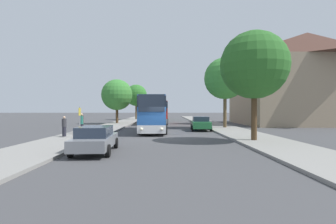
{
  "coord_description": "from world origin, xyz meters",
  "views": [
    {
      "loc": [
        0.04,
        -21.0,
        2.32
      ],
      "look_at": [
        0.36,
        9.27,
        1.99
      ],
      "focal_mm": 28.0,
      "sensor_mm": 36.0,
      "label": 1
    }
  ],
  "objects_px": {
    "bus_stop_sign": "(80,119)",
    "pedestrian_waiting_far": "(82,123)",
    "pedestrian_walking_back": "(64,126)",
    "parked_car_right_near": "(201,123)",
    "pedestrian_waiting_near": "(81,123)",
    "bus_front": "(153,113)",
    "bus_middle": "(158,112)",
    "tree_left_far": "(136,95)",
    "bus_rear": "(160,111)",
    "tree_right_mid": "(254,65)",
    "parked_car_left_curb": "(95,139)",
    "tree_right_near": "(225,79)",
    "tree_left_near": "(117,95)"
  },
  "relations": [
    {
      "from": "bus_stop_sign",
      "to": "pedestrian_waiting_far",
      "type": "bearing_deg",
      "value": 105.46
    },
    {
      "from": "bus_stop_sign",
      "to": "pedestrian_walking_back",
      "type": "height_order",
      "value": "bus_stop_sign"
    },
    {
      "from": "bus_stop_sign",
      "to": "pedestrian_waiting_far",
      "type": "relative_size",
      "value": 1.31
    },
    {
      "from": "parked_car_right_near",
      "to": "pedestrian_waiting_near",
      "type": "xyz_separation_m",
      "value": [
        -11.14,
        -5.56,
        0.29
      ]
    },
    {
      "from": "bus_front",
      "to": "bus_stop_sign",
      "type": "bearing_deg",
      "value": -128.58
    },
    {
      "from": "bus_middle",
      "to": "tree_left_far",
      "type": "relative_size",
      "value": 1.57
    },
    {
      "from": "bus_middle",
      "to": "bus_rear",
      "type": "xyz_separation_m",
      "value": [
        -0.05,
        15.13,
        -0.05
      ]
    },
    {
      "from": "bus_middle",
      "to": "pedestrian_waiting_far",
      "type": "bearing_deg",
      "value": -112.34
    },
    {
      "from": "tree_right_mid",
      "to": "parked_car_left_curb",
      "type": "bearing_deg",
      "value": -156.42
    },
    {
      "from": "tree_right_mid",
      "to": "bus_stop_sign",
      "type": "bearing_deg",
      "value": 171.88
    },
    {
      "from": "tree_left_far",
      "to": "tree_right_mid",
      "type": "distance_m",
      "value": 40.56
    },
    {
      "from": "bus_rear",
      "to": "parked_car_left_curb",
      "type": "relative_size",
      "value": 2.18
    },
    {
      "from": "tree_right_near",
      "to": "pedestrian_waiting_near",
      "type": "bearing_deg",
      "value": -149.88
    },
    {
      "from": "pedestrian_walking_back",
      "to": "tree_left_far",
      "type": "height_order",
      "value": "tree_left_far"
    },
    {
      "from": "bus_rear",
      "to": "tree_right_mid",
      "type": "bearing_deg",
      "value": -78.51
    },
    {
      "from": "parked_car_right_near",
      "to": "tree_right_mid",
      "type": "xyz_separation_m",
      "value": [
        2.4,
        -9.98,
        4.62
      ]
    },
    {
      "from": "bus_stop_sign",
      "to": "tree_right_near",
      "type": "xyz_separation_m",
      "value": [
        13.69,
        10.95,
        4.37
      ]
    },
    {
      "from": "parked_car_left_curb",
      "to": "tree_left_near",
      "type": "distance_m",
      "value": 27.59
    },
    {
      "from": "tree_right_near",
      "to": "tree_right_mid",
      "type": "relative_size",
      "value": 1.09
    },
    {
      "from": "parked_car_right_near",
      "to": "pedestrian_walking_back",
      "type": "relative_size",
      "value": 2.69
    },
    {
      "from": "bus_stop_sign",
      "to": "pedestrian_walking_back",
      "type": "bearing_deg",
      "value": 151.23
    },
    {
      "from": "pedestrian_waiting_near",
      "to": "tree_left_far",
      "type": "xyz_separation_m",
      "value": [
        0.96,
        34.14,
        4.24
      ]
    },
    {
      "from": "pedestrian_waiting_near",
      "to": "pedestrian_walking_back",
      "type": "relative_size",
      "value": 1.14
    },
    {
      "from": "bus_stop_sign",
      "to": "tree_right_near",
      "type": "relative_size",
      "value": 0.28
    },
    {
      "from": "tree_left_near",
      "to": "tree_left_far",
      "type": "relative_size",
      "value": 0.91
    },
    {
      "from": "parked_car_left_curb",
      "to": "bus_middle",
      "type": "bearing_deg",
      "value": 81.52
    },
    {
      "from": "pedestrian_waiting_near",
      "to": "parked_car_left_curb",
      "type": "bearing_deg",
      "value": 110.39
    },
    {
      "from": "bus_rear",
      "to": "pedestrian_waiting_far",
      "type": "bearing_deg",
      "value": -100.5
    },
    {
      "from": "bus_front",
      "to": "bus_middle",
      "type": "distance_m",
      "value": 14.75
    },
    {
      "from": "bus_middle",
      "to": "pedestrian_walking_back",
      "type": "distance_m",
      "value": 21.98
    },
    {
      "from": "bus_front",
      "to": "bus_rear",
      "type": "bearing_deg",
      "value": 89.14
    },
    {
      "from": "bus_stop_sign",
      "to": "tree_right_mid",
      "type": "distance_m",
      "value": 13.5
    },
    {
      "from": "pedestrian_waiting_far",
      "to": "tree_right_near",
      "type": "xyz_separation_m",
      "value": [
        14.76,
        7.09,
        4.93
      ]
    },
    {
      "from": "bus_rear",
      "to": "pedestrian_walking_back",
      "type": "relative_size",
      "value": 6.51
    },
    {
      "from": "tree_left_far",
      "to": "parked_car_left_curb",
      "type": "bearing_deg",
      "value": -86.55
    },
    {
      "from": "tree_left_near",
      "to": "tree_right_mid",
      "type": "relative_size",
      "value": 0.89
    },
    {
      "from": "tree_left_near",
      "to": "tree_right_near",
      "type": "distance_m",
      "value": 17.77
    },
    {
      "from": "bus_rear",
      "to": "parked_car_left_curb",
      "type": "distance_m",
      "value": 43.06
    },
    {
      "from": "pedestrian_walking_back",
      "to": "tree_left_near",
      "type": "relative_size",
      "value": 0.23
    },
    {
      "from": "pedestrian_waiting_near",
      "to": "tree_left_near",
      "type": "bearing_deg",
      "value": -90.77
    },
    {
      "from": "bus_rear",
      "to": "pedestrian_waiting_near",
      "type": "height_order",
      "value": "bus_rear"
    },
    {
      "from": "tree_right_near",
      "to": "tree_right_mid",
      "type": "bearing_deg",
      "value": -93.89
    },
    {
      "from": "pedestrian_walking_back",
      "to": "tree_left_far",
      "type": "bearing_deg",
      "value": 179.04
    },
    {
      "from": "bus_middle",
      "to": "bus_rear",
      "type": "relative_size",
      "value": 1.13
    },
    {
      "from": "bus_middle",
      "to": "pedestrian_walking_back",
      "type": "xyz_separation_m",
      "value": [
        -6.96,
        -20.82,
        -0.92
      ]
    },
    {
      "from": "parked_car_left_curb",
      "to": "pedestrian_waiting_near",
      "type": "xyz_separation_m",
      "value": [
        -3.55,
        8.78,
        0.34
      ]
    },
    {
      "from": "tree_left_near",
      "to": "tree_left_far",
      "type": "height_order",
      "value": "tree_left_far"
    },
    {
      "from": "pedestrian_waiting_near",
      "to": "tree_right_mid",
      "type": "relative_size",
      "value": 0.24
    },
    {
      "from": "bus_rear",
      "to": "tree_left_far",
      "type": "height_order",
      "value": "tree_left_far"
    },
    {
      "from": "bus_stop_sign",
      "to": "parked_car_right_near",
      "type": "bearing_deg",
      "value": 37.99
    }
  ]
}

